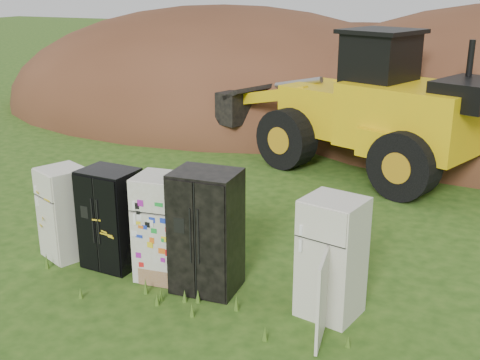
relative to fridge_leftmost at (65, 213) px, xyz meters
The scene contains 9 objects.
ground 2.62m from the fridge_leftmost, ahead, with size 120.00×120.00×0.00m, color #224512.
fridge_leftmost is the anchor object (origin of this frame).
fridge_black_side 0.96m from the fridge_leftmost, ahead, with size 0.91×0.72×1.74m, color black, non-canonical shape.
fridge_sticker 1.99m from the fridge_leftmost, ahead, with size 0.79×0.73×1.77m, color silver, non-canonical shape.
fridge_dark_mid 2.83m from the fridge_leftmost, ahead, with size 1.01×0.82×1.97m, color black, non-canonical shape.
fridge_open_door 4.85m from the fridge_leftmost, ahead, with size 0.82×0.76×1.81m, color silver, non-canonical shape.
wheel_loader 8.12m from the fridge_leftmost, 67.33° to the left, with size 7.49×3.04×3.62m, color gold, non-canonical shape.
dirt_mound_left 14.19m from the fridge_leftmost, 103.80° to the left, with size 18.38×13.78×7.74m, color #462616.
dirt_mound_back 17.73m from the fridge_leftmost, 85.13° to the left, with size 15.87×10.58×6.21m, color #462616.
Camera 1 is at (4.35, -7.78, 4.72)m, focal length 45.00 mm.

